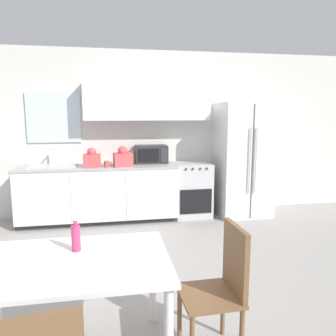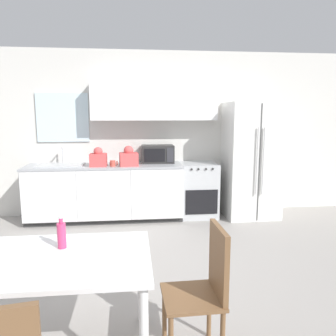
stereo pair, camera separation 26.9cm
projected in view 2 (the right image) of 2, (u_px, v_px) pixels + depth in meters
name	position (u px, v px, depth m)	size (l,w,h in m)	color
ground_plane	(143.00, 276.00, 3.42)	(12.00, 12.00, 0.00)	gray
wall_back	(139.00, 129.00, 5.43)	(12.00, 0.38, 2.70)	silver
kitchen_counter	(105.00, 192.00, 5.21)	(2.43, 0.68, 0.89)	#333333
oven_range	(198.00, 190.00, 5.41)	(0.59, 0.60, 0.89)	#B7BABC
refrigerator	(251.00, 160.00, 5.35)	(0.83, 0.77, 1.86)	silver
kitchen_sink	(61.00, 164.00, 5.07)	(0.69, 0.46, 0.27)	#B7BABC
microwave	(158.00, 154.00, 5.34)	(0.52, 0.33, 0.29)	#282828
coffee_mug	(113.00, 163.00, 4.97)	(0.12, 0.08, 0.09)	#BF4C3F
grocery_bag_0	(129.00, 157.00, 5.03)	(0.30, 0.26, 0.31)	#D14C4C
grocery_bag_1	(98.00, 158.00, 4.99)	(0.25, 0.21, 0.29)	#D14C4C
dining_table	(53.00, 270.00, 2.18)	(1.29, 0.86, 0.74)	white
dining_chair_side	(206.00, 283.00, 2.24)	(0.41, 0.41, 0.93)	brown
drink_bottle	(62.00, 235.00, 2.31)	(0.06, 0.06, 0.24)	#DB386B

